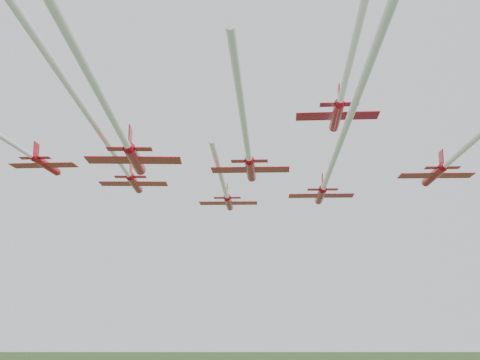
% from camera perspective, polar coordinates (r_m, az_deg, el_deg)
% --- Properties ---
extents(jet_lead, '(13.01, 43.96, 2.84)m').
position_cam_1_polar(jet_lead, '(101.81, -1.22, -1.08)').
color(jet_lead, '#B70614').
extents(jet_row2_left, '(20.99, 67.23, 2.80)m').
position_cam_1_polar(jet_row2_left, '(77.30, -10.86, 2.52)').
color(jet_row2_left, '#B70614').
extents(jet_row2_right, '(16.68, 66.03, 2.72)m').
position_cam_1_polar(jet_row2_right, '(77.98, 7.80, 1.16)').
color(jet_row2_right, '#B70614').
extents(jet_row3_left, '(11.31, 47.66, 2.47)m').
position_cam_1_polar(jet_row3_left, '(78.12, -19.03, 3.08)').
color(jet_row3_left, '#B70614').
extents(jet_row3_mid, '(12.91, 46.22, 2.84)m').
position_cam_1_polar(jet_row3_mid, '(72.63, 0.67, 2.59)').
color(jet_row3_mid, '#B70614').
extents(jet_row3_right, '(13.99, 49.93, 2.70)m').
position_cam_1_polar(jet_row3_right, '(75.87, 18.26, 2.25)').
color(jet_row3_right, '#B70614').
extents(jet_row4_left, '(19.22, 57.60, 2.94)m').
position_cam_1_polar(jet_row4_left, '(57.45, -10.70, 5.03)').
color(jet_row4_left, '#B70614').
extents(jet_row4_right, '(11.40, 44.87, 2.48)m').
position_cam_1_polar(jet_row4_right, '(59.38, 8.94, 8.28)').
color(jet_row4_right, '#B70614').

